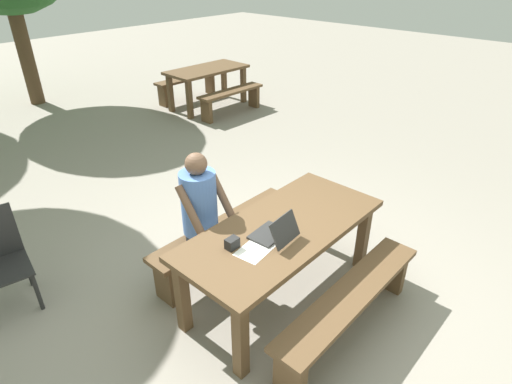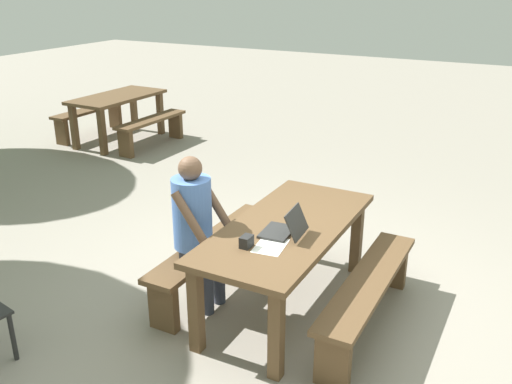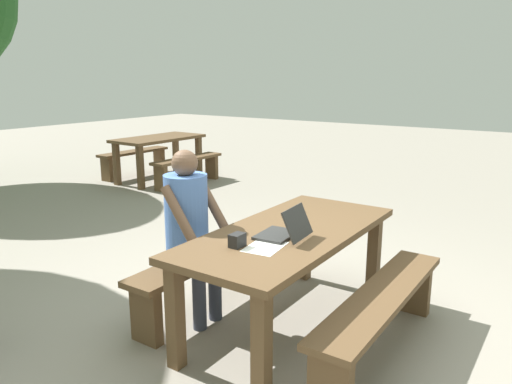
# 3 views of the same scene
# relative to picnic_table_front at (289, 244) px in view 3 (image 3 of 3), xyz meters

# --- Properties ---
(ground_plane) EXTENTS (30.00, 30.00, 0.00)m
(ground_plane) POSITION_rel_picnic_table_front_xyz_m (0.00, 0.00, -0.64)
(ground_plane) COLOR gray
(picnic_table_front) EXTENTS (1.88, 0.85, 0.75)m
(picnic_table_front) POSITION_rel_picnic_table_front_xyz_m (0.00, 0.00, 0.00)
(picnic_table_front) COLOR brown
(picnic_table_front) RESTS_ON ground
(bench_near) EXTENTS (1.68, 0.30, 0.45)m
(bench_near) POSITION_rel_picnic_table_front_xyz_m (0.00, -0.69, -0.30)
(bench_near) COLOR brown
(bench_near) RESTS_ON ground
(bench_far) EXTENTS (1.68, 0.30, 0.45)m
(bench_far) POSITION_rel_picnic_table_front_xyz_m (0.00, 0.69, -0.30)
(bench_far) COLOR brown
(bench_far) RESTS_ON ground
(laptop) EXTENTS (0.32, 0.33, 0.22)m
(laptop) POSITION_rel_picnic_table_front_xyz_m (-0.17, -0.06, 0.16)
(laptop) COLOR #2D2D2D
(laptop) RESTS_ON picnic_table_front
(small_pouch) EXTENTS (0.10, 0.07, 0.09)m
(small_pouch) POSITION_rel_picnic_table_front_xyz_m (-0.49, 0.10, 0.15)
(small_pouch) COLOR black
(small_pouch) RESTS_ON picnic_table_front
(paper_sheet) EXTENTS (0.32, 0.25, 0.00)m
(paper_sheet) POSITION_rel_picnic_table_front_xyz_m (-0.40, -0.05, 0.11)
(paper_sheet) COLOR white
(paper_sheet) RESTS_ON picnic_table_front
(person_seated) EXTENTS (0.43, 0.42, 1.30)m
(person_seated) POSITION_rel_picnic_table_front_xyz_m (-0.30, 0.66, 0.12)
(person_seated) COLOR #333847
(person_seated) RESTS_ON ground
(picnic_table_mid) EXTENTS (1.62, 0.83, 0.77)m
(picnic_table_mid) POSITION_rel_picnic_table_front_xyz_m (3.20, 4.53, -0.00)
(picnic_table_mid) COLOR brown
(picnic_table_mid) RESTS_ON ground
(bench_mid_south) EXTENTS (1.45, 0.33, 0.47)m
(bench_mid_south) POSITION_rel_picnic_table_front_xyz_m (3.19, 3.86, -0.30)
(bench_mid_south) COLOR brown
(bench_mid_south) RESTS_ON ground
(bench_mid_north) EXTENTS (1.45, 0.33, 0.47)m
(bench_mid_north) POSITION_rel_picnic_table_front_xyz_m (3.22, 5.20, -0.30)
(bench_mid_north) COLOR brown
(bench_mid_north) RESTS_ON ground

